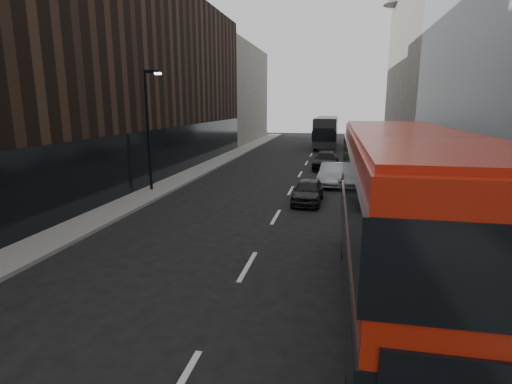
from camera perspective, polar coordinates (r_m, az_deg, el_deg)
The scene contains 12 objects.
sidewalk_right at distance 29.86m, azimuth 20.62°, elevation 1.71°, with size 3.00×80.00×0.15m, color slate.
sidewalk_left at distance 31.38m, azimuth -8.57°, elevation 2.87°, with size 2.00×80.00×0.15m, color slate.
building_modern_block at distance 26.90m, azimuth 32.66°, elevation 20.59°, with size 5.03×22.00×20.00m.
building_victorian at distance 48.99m, azimuth 22.76°, elevation 16.73°, with size 6.50×24.00×21.00m.
building_left_mid at distance 36.93m, azimuth -11.46°, elevation 14.98°, with size 5.00×24.00×14.00m, color black.
building_left_far at distance 57.82m, azimuth -2.69°, elevation 13.73°, with size 5.00×20.00×13.00m, color #5E5B53.
street_lamp at distance 24.63m, azimuth -15.04°, elevation 9.59°, with size 1.06×0.22×7.00m.
red_bus at distance 10.21m, azimuth 20.21°, elevation -3.49°, with size 2.78×11.53×4.64m.
grey_bus at distance 50.05m, azimuth 9.99°, elevation 8.54°, with size 2.74×11.36×3.65m.
car_a at distance 21.72m, azimuth 7.43°, elevation 0.15°, with size 1.52×3.78×1.29m, color black.
car_b at distance 26.80m, azimuth 10.85°, elevation 2.53°, with size 1.51×4.34×1.43m, color gray.
car_c at distance 33.38m, azimuth 9.95°, elevation 4.46°, with size 1.93×4.75×1.38m, color black.
Camera 1 is at (2.76, -4.02, 5.25)m, focal length 28.00 mm.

